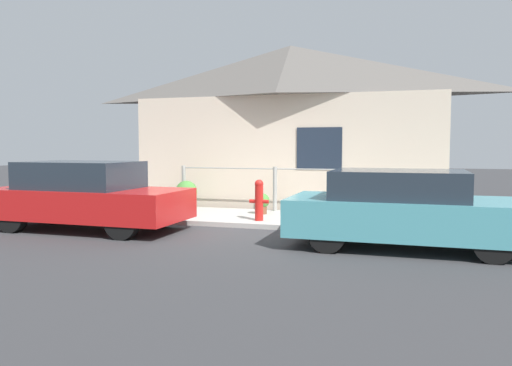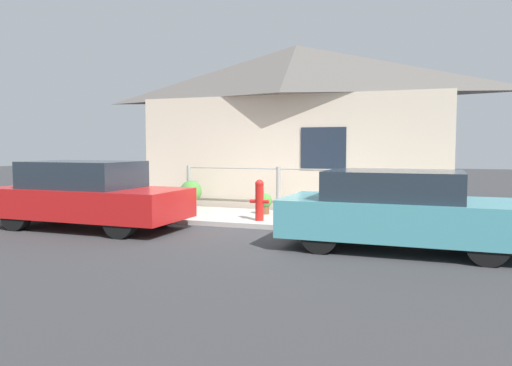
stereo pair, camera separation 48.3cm
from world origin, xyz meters
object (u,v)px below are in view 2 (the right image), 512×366
object	(u,v)px
car_right	(401,210)
potted_plant_near_hydrant	(265,202)
potted_plant_by_fence	(191,192)
car_left	(88,195)
fire_hydrant	(259,199)

from	to	relation	value
car_right	potted_plant_near_hydrant	world-z (taller)	car_right
potted_plant_by_fence	car_left	bearing A→B (deg)	-104.77
potted_plant_near_hydrant	potted_plant_by_fence	world-z (taller)	potted_plant_by_fence
fire_hydrant	potted_plant_near_hydrant	bearing A→B (deg)	102.43
car_left	car_right	distance (m)	6.05
car_right	potted_plant_by_fence	distance (m)	6.04
fire_hydrant	potted_plant_by_fence	world-z (taller)	fire_hydrant
potted_plant_near_hydrant	potted_plant_by_fence	size ratio (longest dim) A/B	0.68
potted_plant_by_fence	car_right	bearing A→B (deg)	-29.36
fire_hydrant	potted_plant_near_hydrant	world-z (taller)	fire_hydrant
car_right	potted_plant_by_fence	world-z (taller)	car_right
fire_hydrant	car_left	bearing A→B (deg)	-153.72
potted_plant_near_hydrant	fire_hydrant	bearing A→B (deg)	-77.57
car_left	fire_hydrant	distance (m)	3.47
car_left	fire_hydrant	xyz separation A→B (m)	(3.11, 1.54, -0.13)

